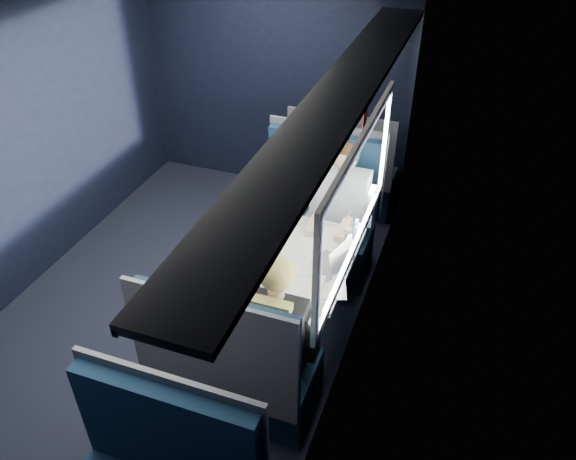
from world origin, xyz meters
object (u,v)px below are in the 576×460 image
(seat_bay_near, at_px, (314,223))
(seat_bay_far, at_px, (235,370))
(cup, at_px, (349,234))
(seat_row_front, at_px, (343,175))
(woman, at_px, (280,327))
(table, at_px, (305,265))
(bottle_small, at_px, (356,233))
(man, at_px, (340,211))
(laptop, at_px, (334,261))

(seat_bay_near, height_order, seat_bay_far, same)
(seat_bay_far, distance_m, cup, 1.33)
(seat_bay_far, xyz_separation_m, seat_row_front, (0.00, 2.67, -0.00))
(seat_bay_near, height_order, cup, seat_bay_near)
(seat_row_front, xyz_separation_m, woman, (0.25, -2.50, 0.32))
(table, bearing_deg, cup, 53.96)
(table, relative_size, cup, 10.86)
(seat_row_front, bearing_deg, cup, -74.01)
(table, bearing_deg, bottle_small, 44.65)
(man, xyz_separation_m, cup, (0.17, -0.37, 0.07))
(woman, height_order, bottle_small, woman)
(woman, xyz_separation_m, bottle_small, (0.23, 1.00, 0.10))
(seat_row_front, height_order, woman, woman)
(seat_bay_far, height_order, bottle_small, seat_bay_far)
(seat_bay_near, height_order, woman, woman)
(seat_row_front, relative_size, woman, 0.88)
(laptop, distance_m, bottle_small, 0.35)
(seat_row_front, distance_m, bottle_small, 1.63)
(cup, bearing_deg, laptop, -91.81)
(seat_bay_near, relative_size, cup, 13.68)
(man, relative_size, woman, 1.00)
(laptop, bearing_deg, woman, -103.59)
(seat_row_front, height_order, man, man)
(seat_row_front, bearing_deg, seat_bay_near, -91.05)
(seat_row_front, xyz_separation_m, man, (0.25, -1.10, 0.31))
(seat_bay_far, xyz_separation_m, woman, (0.25, 0.17, 0.31))
(cup, bearing_deg, seat_bay_near, 129.04)
(seat_bay_far, bearing_deg, man, 80.97)
(man, distance_m, laptop, 0.77)
(table, bearing_deg, man, 84.48)
(seat_bay_far, bearing_deg, woman, 33.82)
(woman, xyz_separation_m, cup, (0.17, 1.04, 0.06))
(seat_bay_far, bearing_deg, cup, 70.71)
(woman, distance_m, bottle_small, 1.03)
(man, bearing_deg, seat_bay_near, 147.69)
(man, distance_m, cup, 0.41)
(table, xyz_separation_m, woman, (0.07, -0.71, 0.06))
(table, height_order, bottle_small, bottle_small)
(seat_bay_far, relative_size, cup, 13.68)
(table, distance_m, seat_bay_far, 0.93)
(seat_bay_near, xyz_separation_m, seat_row_front, (0.02, 0.93, -0.01))
(laptop, relative_size, cup, 3.72)
(table, xyz_separation_m, seat_row_front, (-0.18, 1.80, -0.25))
(bottle_small, bearing_deg, laptop, -101.40)
(seat_bay_near, distance_m, bottle_small, 0.86)
(man, bearing_deg, woman, -90.00)
(man, relative_size, laptop, 3.86)
(seat_bay_far, bearing_deg, seat_bay_near, 90.56)
(seat_bay_near, bearing_deg, seat_row_front, 88.95)
(seat_bay_near, height_order, man, man)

